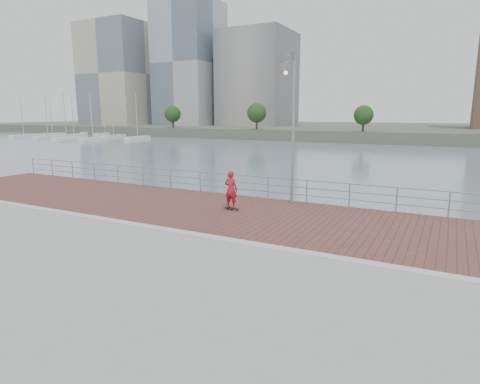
% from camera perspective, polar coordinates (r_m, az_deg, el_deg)
% --- Properties ---
extents(water, '(400.00, 400.00, 0.00)m').
position_cam_1_polar(water, '(14.79, -3.73, -14.01)').
color(water, slate).
rests_on(water, ground).
extents(seawall, '(40.00, 24.00, 2.00)m').
position_cam_1_polar(seawall, '(10.88, -18.46, -18.50)').
color(seawall, gray).
rests_on(seawall, ground).
extents(brick_lane, '(40.00, 6.80, 0.02)m').
position_cam_1_polar(brick_lane, '(17.10, 2.51, -3.33)').
color(brick_lane, brown).
rests_on(brick_lane, seawall).
extents(curb, '(40.00, 0.40, 0.06)m').
position_cam_1_polar(curb, '(14.05, -3.83, -6.49)').
color(curb, '#B7B5AD').
rests_on(curb, seawall).
extents(far_shore, '(320.00, 95.00, 2.50)m').
position_cam_1_polar(far_shore, '(134.16, 25.02, 7.94)').
color(far_shore, '#4C5142').
rests_on(far_shore, ground).
extents(guardrail, '(39.06, 0.06, 1.13)m').
position_cam_1_polar(guardrail, '(20.01, 6.69, 0.73)').
color(guardrail, '#8C9EA8').
rests_on(guardrail, brick_lane).
extents(street_lamp, '(0.49, 1.42, 6.70)m').
position_cam_1_polar(street_lamp, '(18.61, 7.15, 12.53)').
color(street_lamp, gray).
rests_on(street_lamp, brick_lane).
extents(skateboard, '(0.72, 0.20, 0.08)m').
position_cam_1_polar(skateboard, '(17.99, -1.28, -2.35)').
color(skateboard, black).
rests_on(skateboard, brick_lane).
extents(skateboarder, '(0.62, 0.42, 1.69)m').
position_cam_1_polar(skateboarder, '(17.81, -1.29, 0.36)').
color(skateboarder, '#B3172A').
rests_on(skateboarder, skateboard).
extents(marina, '(34.67, 30.96, 11.14)m').
position_cam_1_polar(marina, '(115.55, -21.73, 7.47)').
color(marina, white).
rests_on(marina, water).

